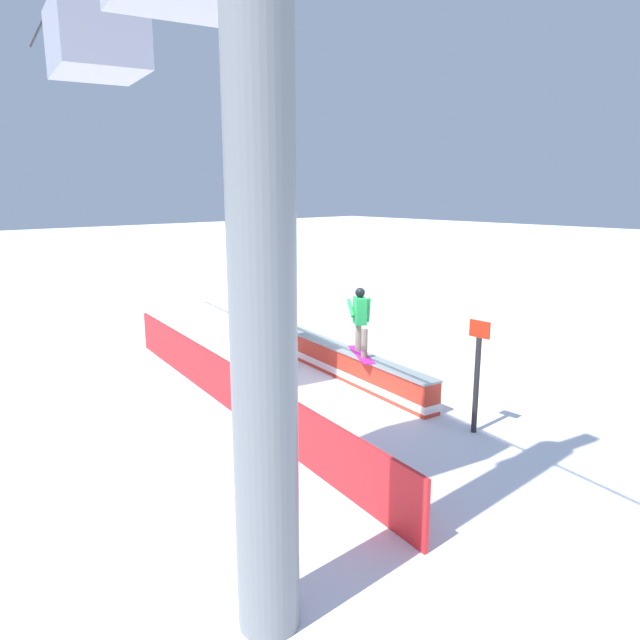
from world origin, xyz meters
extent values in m
plane|color=white|center=(0.00, 0.00, 0.00)|extent=(120.00, 120.00, 0.00)
cube|color=red|center=(0.00, 0.00, 0.33)|extent=(5.89, 1.36, 0.67)
cube|color=white|center=(0.00, 0.00, 0.17)|extent=(5.91, 1.37, 0.16)
cube|color=gray|center=(0.00, 0.00, 0.69)|extent=(5.90, 1.41, 0.04)
cube|color=#B21A8E|center=(-0.62, 0.10, 0.71)|extent=(1.42, 1.03, 0.01)
cylinder|color=gray|center=(-0.38, -0.05, 1.04)|extent=(0.19, 0.19, 0.65)
cylinder|color=gray|center=(-0.86, 0.25, 1.04)|extent=(0.19, 0.19, 0.65)
cube|color=green|center=(-0.46, 0.00, 1.67)|extent=(0.47, 0.42, 0.60)
sphere|color=black|center=(-0.46, 0.00, 2.08)|extent=(0.22, 0.22, 0.22)
cylinder|color=green|center=(-0.22, 0.05, 1.70)|extent=(0.49, 0.35, 0.36)
cylinder|color=green|center=(-0.64, -0.08, 1.70)|extent=(0.20, 0.17, 0.56)
cylinder|color=slate|center=(-5.22, 6.14, 4.62)|extent=(0.62, 0.62, 9.23)
cube|color=#A0A1B1|center=(1.02, 4.90, 6.74)|extent=(2.04, 1.72, 1.10)
cube|color=red|center=(0.00, 3.14, 0.49)|extent=(11.15, 1.86, 0.98)
cylinder|color=#262628|center=(-3.83, 0.46, 0.88)|extent=(0.10, 0.10, 1.77)
cube|color=red|center=(-3.83, 0.46, 1.92)|extent=(0.40, 0.04, 0.30)
camera|label=1|loc=(-9.43, 9.22, 4.31)|focal=33.14mm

